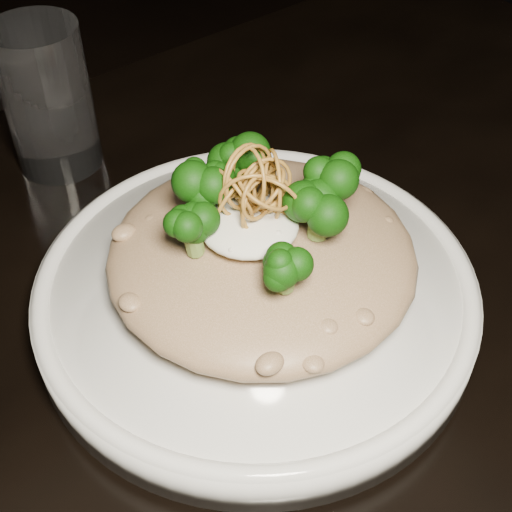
% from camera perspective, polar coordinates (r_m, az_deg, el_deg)
% --- Properties ---
extents(table, '(1.10, 0.80, 0.75)m').
position_cam_1_polar(table, '(0.57, 2.80, -11.99)').
color(table, black).
rests_on(table, ground).
extents(plate, '(0.31, 0.31, 0.03)m').
position_cam_1_polar(plate, '(0.50, 0.00, -3.19)').
color(plate, silver).
rests_on(plate, table).
extents(risotto, '(0.21, 0.21, 0.05)m').
position_cam_1_polar(risotto, '(0.48, 0.47, 0.13)').
color(risotto, brown).
rests_on(risotto, plate).
extents(broccoli, '(0.15, 0.15, 0.06)m').
position_cam_1_polar(broccoli, '(0.44, 0.31, 4.60)').
color(broccoli, black).
rests_on(broccoli, risotto).
extents(cheese, '(0.06, 0.06, 0.02)m').
position_cam_1_polar(cheese, '(0.45, -0.57, 2.55)').
color(cheese, white).
rests_on(cheese, risotto).
extents(shallots, '(0.05, 0.05, 0.04)m').
position_cam_1_polar(shallots, '(0.44, -0.01, 5.86)').
color(shallots, brown).
rests_on(shallots, cheese).
extents(drinking_glass, '(0.10, 0.10, 0.13)m').
position_cam_1_polar(drinking_glass, '(0.64, -16.33, 11.98)').
color(drinking_glass, silver).
rests_on(drinking_glass, table).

